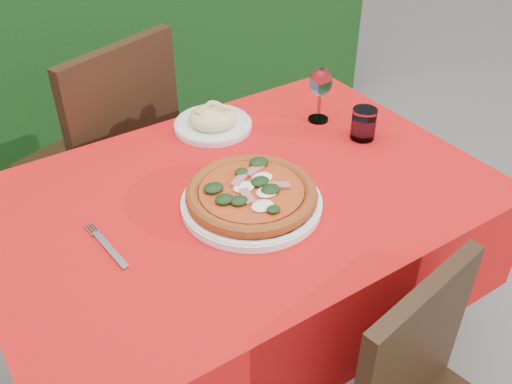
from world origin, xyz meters
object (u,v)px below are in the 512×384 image
chair_far (111,152)px  fork (110,250)px  water_glass (363,125)px  pizza_plate (252,196)px  wine_glass (321,84)px  pasta_plate (213,121)px

chair_far → fork: chair_far is taller
water_glass → fork: 0.80m
fork → pizza_plate: bearing=-11.3°
water_glass → wine_glass: (-0.04, 0.15, 0.08)m
pizza_plate → water_glass: 0.46m
pizza_plate → water_glass: bearing=11.8°
pizza_plate → fork: pizza_plate is taller
water_glass → wine_glass: wine_glass is taller
chair_far → pasta_plate: chair_far is taller
pizza_plate → wine_glass: size_ratio=2.07×
chair_far → wine_glass: 0.77m
pasta_plate → chair_far: bearing=121.8°
water_glass → pasta_plate: bearing=138.8°
pasta_plate → wine_glass: (0.29, -0.14, 0.10)m
water_glass → fork: size_ratio=0.46×
chair_far → wine_glass: bearing=117.5°
pizza_plate → fork: (-0.35, 0.04, -0.03)m
chair_far → pizza_plate: (0.10, -0.73, 0.23)m
chair_far → pasta_plate: bearing=103.1°
fork → chair_far: bearing=65.4°
wine_glass → fork: wine_glass is taller
water_glass → wine_glass: bearing=104.7°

